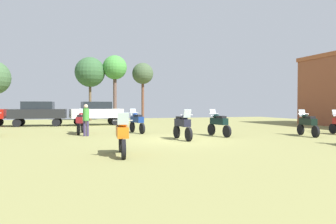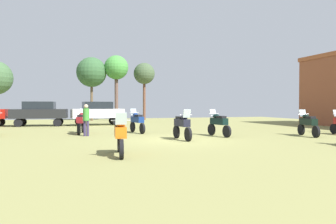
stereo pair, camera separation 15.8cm
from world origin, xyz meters
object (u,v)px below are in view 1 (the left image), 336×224
Objects in this scene: car_3 at (96,112)px; tree_1 at (90,72)px; motorcycle_3 at (219,123)px; tree_4 at (143,74)px; motorcycle_5 at (183,125)px; motorcycle_8 at (81,121)px; tree_5 at (115,69)px; person_1 at (86,118)px; motorcycle_4 at (307,123)px; car_2 at (38,112)px; motorcycle_1 at (137,121)px; motorcycle_2 at (122,134)px.

car_3 is 0.64× the size of tree_1.
motorcycle_3 is 20.51m from tree_4.
motorcycle_3 is at bearing -159.20° from motorcycle_5.
tree_1 reaches higher than tree_4.
tree_4 is at bearing -0.54° from tree_1.
tree_5 is (4.25, 15.78, 5.03)m from motorcycle_8.
car_3 is 9.70m from person_1.
tree_4 is (-4.34, 21.45, 4.57)m from motorcycle_4.
tree_5 is at bearing -39.27° from car_2.
motorcycle_1 is 17.71m from tree_4.
motorcycle_1 is at bearing -76.76° from motorcycle_5.
car_2 is 0.61× the size of tree_5.
tree_1 is at bearing 97.60° from motorcycle_3.
motorcycle_4 is 12.20m from person_1.
tree_5 is at bearing -92.14° from motorcycle_5.
tree_5 is at bearing 85.11° from motorcycle_8.
motorcycle_3 is 7.30m from person_1.
tree_5 reaches higher than motorcycle_5.
motorcycle_3 is at bearing -51.66° from motorcycle_1.
person_1 is (3.27, -9.79, -0.14)m from car_2.
motorcycle_5 is at bearing -17.31° from person_1.
tree_1 is 0.97× the size of tree_5.
car_2 is at bearing 120.56° from motorcycle_8.
motorcycle_3 is 15.75m from car_2.
motorcycle_8 reaches higher than motorcycle_4.
car_2 is at bearing -142.82° from tree_4.
tree_1 is at bearing -85.04° from motorcycle_5.
tree_1 is at bearing -85.56° from motorcycle_2.
tree_1 is (4.64, 8.07, 4.15)m from car_2.
motorcycle_1 reaches higher than motorcycle_3.
motorcycle_5 is 0.31× the size of tree_1.
tree_1 is (1.59, 16.26, 4.58)m from motorcycle_8.
motorcycle_4 is at bearing -64.49° from tree_1.
motorcycle_1 is at bearing -138.88° from car_2.
tree_5 is at bearing -172.65° from tree_4.
tree_4 is at bearing 112.83° from motorcycle_4.
car_3 is at bearing -108.92° from tree_5.
motorcycle_8 is at bearing -49.81° from motorcycle_5.
tree_5 is (3.22, 24.65, 5.05)m from motorcycle_2.
motorcycle_8 is at bearing 162.62° from car_3.
motorcycle_3 is 0.93× the size of motorcycle_8.
motorcycle_2 is 0.30× the size of tree_5.
tree_4 is (7.29, 17.80, 4.26)m from person_1.
tree_1 is (0.57, 25.13, 4.60)m from motorcycle_2.
motorcycle_8 is at bearing -77.67° from motorcycle_2.
motorcycle_5 is (-2.52, -1.13, 0.01)m from motorcycle_3.
car_3 is at bearing 91.35° from motorcycle_1.
tree_1 is (-3.06, 21.17, 4.59)m from motorcycle_5.
tree_1 is (0.02, 8.26, 4.15)m from car_3.
motorcycle_1 is 8.78m from motorcycle_2.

